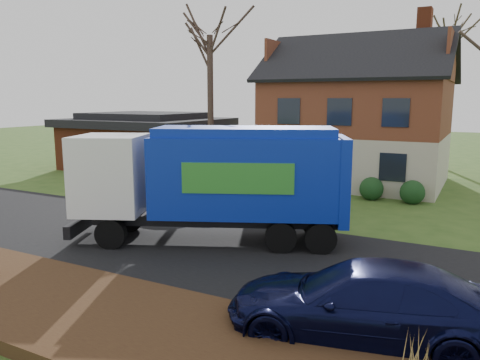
% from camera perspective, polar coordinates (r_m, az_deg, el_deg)
% --- Properties ---
extents(ground, '(120.00, 120.00, 0.00)m').
position_cam_1_polar(ground, '(15.29, -6.73, -7.81)').
color(ground, '#2E4D19').
rests_on(ground, ground).
extents(road, '(80.00, 7.00, 0.02)m').
position_cam_1_polar(road, '(15.29, -6.73, -7.78)').
color(road, black).
rests_on(road, ground).
extents(mulch_verge, '(80.00, 3.50, 0.30)m').
position_cam_1_polar(mulch_verge, '(11.56, -22.19, -13.72)').
color(mulch_verge, '#311A10').
rests_on(mulch_verge, ground).
extents(main_house, '(12.95, 8.95, 9.26)m').
position_cam_1_polar(main_house, '(26.77, 13.14, 8.37)').
color(main_house, beige).
rests_on(main_house, ground).
extents(ranch_house, '(9.80, 8.20, 3.70)m').
position_cam_1_polar(ranch_house, '(32.31, -11.36, 4.72)').
color(ranch_house, brown).
rests_on(ranch_house, ground).
extents(garbage_truck, '(8.95, 5.65, 3.75)m').
position_cam_1_polar(garbage_truck, '(15.01, -2.94, 0.40)').
color(garbage_truck, black).
rests_on(garbage_truck, ground).
extents(silver_sedan, '(4.59, 1.92, 1.47)m').
position_cam_1_polar(silver_sedan, '(20.01, -6.78, -1.39)').
color(silver_sedan, '#B1B5B9').
rests_on(silver_sedan, ground).
extents(navy_wagon, '(5.65, 3.24, 1.54)m').
position_cam_1_polar(navy_wagon, '(9.58, 14.84, -14.26)').
color(navy_wagon, black).
rests_on(navy_wagon, ground).
extents(tree_front_west, '(3.74, 3.74, 11.13)m').
position_cam_1_polar(tree_front_west, '(26.58, -3.74, 19.72)').
color(tree_front_west, '#3E2E25').
rests_on(tree_front_west, ground).
extents(tree_back, '(3.49, 3.49, 11.05)m').
position_cam_1_polar(tree_back, '(34.76, 24.23, 16.65)').
color(tree_back, '#443829').
rests_on(tree_back, ground).
extents(grass_clump_east, '(0.34, 0.28, 0.86)m').
position_cam_1_polar(grass_clump_east, '(8.08, 21.01, -19.76)').
color(grass_clump_east, olive).
rests_on(grass_clump_east, mulch_verge).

